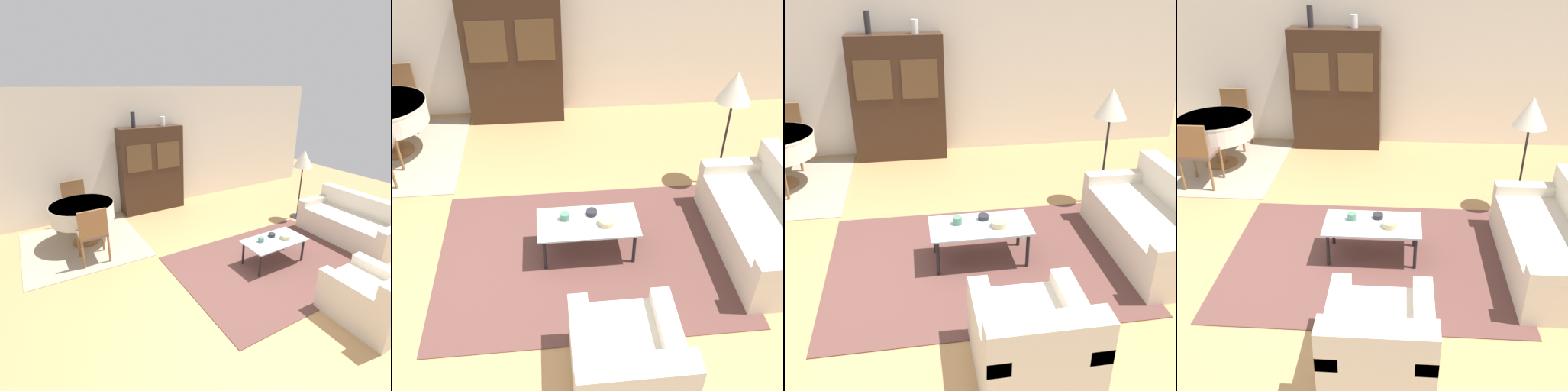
% 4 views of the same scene
% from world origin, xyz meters
% --- Properties ---
extents(ground_plane, '(14.00, 14.00, 0.00)m').
position_xyz_m(ground_plane, '(0.00, 0.00, 0.00)').
color(ground_plane, tan).
extents(wall_back, '(10.00, 0.06, 2.70)m').
position_xyz_m(wall_back, '(0.00, 3.63, 1.35)').
color(wall_back, silver).
rests_on(wall_back, ground_plane).
extents(area_rug, '(3.08, 2.20, 0.01)m').
position_xyz_m(area_rug, '(0.97, 0.20, 0.01)').
color(area_rug, brown).
rests_on(area_rug, ground_plane).
extents(couch, '(0.86, 1.75, 0.81)m').
position_xyz_m(couch, '(2.84, 0.15, 0.30)').
color(couch, beige).
rests_on(couch, ground_plane).
extents(armchair, '(0.83, 0.91, 0.78)m').
position_xyz_m(armchair, '(1.14, -1.30, 0.30)').
color(armchair, beige).
rests_on(armchair, ground_plane).
extents(coffee_table, '(1.02, 0.52, 0.41)m').
position_xyz_m(coffee_table, '(0.99, 0.25, 0.37)').
color(coffee_table, black).
rests_on(coffee_table, area_rug).
extents(display_cabinet, '(1.41, 0.42, 1.90)m').
position_xyz_m(display_cabinet, '(0.20, 3.38, 0.95)').
color(display_cabinet, '#382316').
rests_on(display_cabinet, ground_plane).
extents(dining_chair_far, '(0.44, 0.44, 0.94)m').
position_xyz_m(dining_chair_far, '(-1.50, 3.26, 0.55)').
color(dining_chair_far, brown).
rests_on(dining_chair_far, dining_rug).
extents(floor_lamp, '(0.39, 0.39, 1.49)m').
position_xyz_m(floor_lamp, '(2.75, 1.35, 1.25)').
color(floor_lamp, black).
rests_on(floor_lamp, ground_plane).
extents(cup, '(0.10, 0.10, 0.08)m').
position_xyz_m(cup, '(0.76, 0.32, 0.45)').
color(cup, '#4C7A60').
rests_on(cup, coffee_table).
extents(bowl, '(0.16, 0.16, 0.06)m').
position_xyz_m(bowl, '(1.17, 0.20, 0.45)').
color(bowl, tan).
rests_on(bowl, coffee_table).
extents(bowl_small, '(0.11, 0.11, 0.05)m').
position_xyz_m(bowl_small, '(1.04, 0.37, 0.44)').
color(bowl_small, '#232328').
rests_on(bowl_small, coffee_table).
extents(vase_tall, '(0.09, 0.09, 0.32)m').
position_xyz_m(vase_tall, '(-0.15, 3.38, 2.06)').
color(vase_tall, '#232328').
rests_on(vase_tall, display_cabinet).
extents(vase_short, '(0.11, 0.11, 0.19)m').
position_xyz_m(vase_short, '(0.51, 3.38, 1.99)').
color(vase_short, white).
rests_on(vase_short, display_cabinet).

